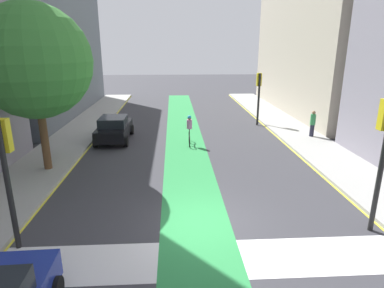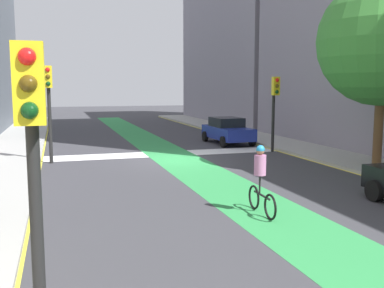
{
  "view_description": "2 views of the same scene",
  "coord_description": "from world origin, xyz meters",
  "px_view_note": "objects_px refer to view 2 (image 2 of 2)",
  "views": [
    {
      "loc": [
        -0.9,
        -9.86,
        5.83
      ],
      "look_at": [
        -0.04,
        5.04,
        1.31
      ],
      "focal_mm": 30.41,
      "sensor_mm": 36.0,
      "label": 1
    },
    {
      "loc": [
        5.2,
        19.73,
        3.39
      ],
      "look_at": [
        0.15,
        3.24,
        1.16
      ],
      "focal_mm": 41.23,
      "sensor_mm": 36.0,
      "label": 2
    }
  ],
  "objects_px": {
    "traffic_signal_far_right": "(32,142)",
    "street_tree_near": "(383,41)",
    "traffic_signal_near_right": "(49,96)",
    "car_blue_left_near": "(227,130)",
    "cyclist_in_lane": "(261,178)",
    "traffic_signal_near_left": "(275,99)"
  },
  "relations": [
    {
      "from": "traffic_signal_near_left",
      "to": "traffic_signal_far_right",
      "type": "xyz_separation_m",
      "value": [
        11.13,
        15.18,
        -0.01
      ]
    },
    {
      "from": "traffic_signal_near_right",
      "to": "traffic_signal_near_left",
      "type": "relative_size",
      "value": 1.1
    },
    {
      "from": "traffic_signal_far_right",
      "to": "car_blue_left_near",
      "type": "height_order",
      "value": "traffic_signal_far_right"
    },
    {
      "from": "traffic_signal_far_right",
      "to": "car_blue_left_near",
      "type": "bearing_deg",
      "value": -117.8
    },
    {
      "from": "cyclist_in_lane",
      "to": "street_tree_near",
      "type": "distance_m",
      "value": 9.1
    },
    {
      "from": "traffic_signal_near_right",
      "to": "traffic_signal_far_right",
      "type": "bearing_deg",
      "value": 90.1
    },
    {
      "from": "traffic_signal_near_right",
      "to": "traffic_signal_far_right",
      "type": "distance_m",
      "value": 14.88
    },
    {
      "from": "traffic_signal_near_right",
      "to": "cyclist_in_lane",
      "type": "xyz_separation_m",
      "value": [
        -5.48,
        9.86,
        -2.05
      ]
    },
    {
      "from": "traffic_signal_near_right",
      "to": "traffic_signal_far_right",
      "type": "relative_size",
      "value": 1.1
    },
    {
      "from": "traffic_signal_far_right",
      "to": "cyclist_in_lane",
      "type": "height_order",
      "value": "traffic_signal_far_right"
    },
    {
      "from": "car_blue_left_near",
      "to": "cyclist_in_lane",
      "type": "height_order",
      "value": "cyclist_in_lane"
    },
    {
      "from": "traffic_signal_near_right",
      "to": "car_blue_left_near",
      "type": "relative_size",
      "value": 1.01
    },
    {
      "from": "traffic_signal_far_right",
      "to": "street_tree_near",
      "type": "xyz_separation_m",
      "value": [
        -12.49,
        -8.99,
        2.41
      ]
    },
    {
      "from": "traffic_signal_near_left",
      "to": "street_tree_near",
      "type": "distance_m",
      "value": 6.78
    },
    {
      "from": "cyclist_in_lane",
      "to": "traffic_signal_far_right",
      "type": "bearing_deg",
      "value": 42.62
    },
    {
      "from": "traffic_signal_near_left",
      "to": "car_blue_left_near",
      "type": "distance_m",
      "value": 4.54
    },
    {
      "from": "traffic_signal_near_right",
      "to": "street_tree_near",
      "type": "xyz_separation_m",
      "value": [
        -12.52,
        5.89,
        2.14
      ]
    },
    {
      "from": "traffic_signal_near_right",
      "to": "traffic_signal_near_left",
      "type": "height_order",
      "value": "traffic_signal_near_right"
    },
    {
      "from": "traffic_signal_near_right",
      "to": "cyclist_in_lane",
      "type": "bearing_deg",
      "value": 119.07
    },
    {
      "from": "traffic_signal_near_left",
      "to": "cyclist_in_lane",
      "type": "relative_size",
      "value": 2.11
    },
    {
      "from": "street_tree_near",
      "to": "cyclist_in_lane",
      "type": "bearing_deg",
      "value": 29.41
    },
    {
      "from": "traffic_signal_near_right",
      "to": "traffic_signal_near_left",
      "type": "distance_m",
      "value": 11.16
    }
  ]
}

